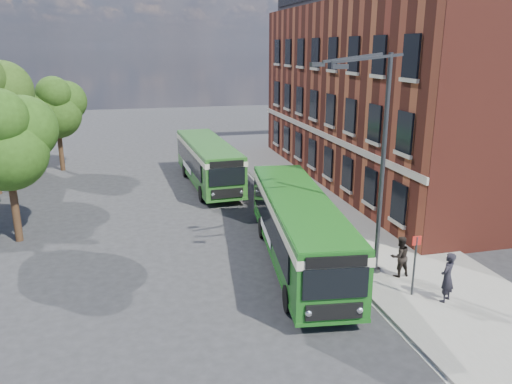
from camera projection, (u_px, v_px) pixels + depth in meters
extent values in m
plane|color=#27272A|center=(244.00, 268.00, 21.58)|extent=(120.00, 120.00, 0.00)
cube|color=gray|center=(326.00, 201.00, 30.64)|extent=(6.00, 48.00, 0.15)
cube|color=beige|center=(278.00, 206.00, 29.94)|extent=(0.12, 48.00, 0.01)
cube|color=maroon|center=(403.00, 95.00, 34.32)|extent=(12.00, 26.00, 12.00)
cube|color=#BCB09F|center=(319.00, 133.00, 33.59)|extent=(0.12, 26.00, 0.35)
cylinder|color=#313336|center=(375.00, 271.00, 20.88)|extent=(0.44, 0.44, 0.30)
cylinder|color=#313336|center=(382.00, 171.00, 19.66)|extent=(0.18, 0.18, 9.00)
cube|color=#313336|center=(367.00, 58.00, 17.61)|extent=(2.58, 0.46, 0.37)
cube|color=#313336|center=(353.00, 58.00, 18.72)|extent=(2.58, 0.46, 0.37)
cube|color=#313336|center=(340.00, 67.00, 16.94)|extent=(0.55, 0.22, 0.16)
cube|color=#313336|center=(317.00, 64.00, 18.95)|extent=(0.55, 0.22, 0.16)
cylinder|color=#313336|center=(414.00, 268.00, 18.62)|extent=(0.08, 0.08, 2.50)
cube|color=red|center=(417.00, 241.00, 18.31)|extent=(0.35, 0.04, 0.35)
cube|color=#1A5B19|center=(298.00, 224.00, 21.65)|extent=(4.01, 12.17, 2.45)
cube|color=#1A5B19|center=(298.00, 252.00, 22.01)|extent=(4.06, 12.22, 0.14)
cube|color=black|center=(268.00, 221.00, 21.76)|extent=(1.38, 10.08, 1.10)
cube|color=black|center=(325.00, 218.00, 22.04)|extent=(1.38, 10.08, 1.10)
cube|color=beige|center=(299.00, 206.00, 21.42)|extent=(4.08, 12.24, 0.32)
cube|color=#1A5B19|center=(299.00, 198.00, 21.32)|extent=(3.90, 12.06, 0.12)
cube|color=black|center=(336.00, 284.00, 15.88)|extent=(2.14, 0.35, 1.05)
cube|color=black|center=(337.00, 262.00, 15.66)|extent=(1.99, 0.34, 0.38)
cube|color=black|center=(334.00, 312.00, 16.15)|extent=(1.89, 0.32, 0.55)
sphere|color=silver|center=(308.00, 313.00, 16.07)|extent=(0.26, 0.26, 0.26)
sphere|color=silver|center=(359.00, 310.00, 16.26)|extent=(0.26, 0.26, 0.26)
cube|color=black|center=(277.00, 183.00, 27.31)|extent=(1.99, 0.34, 0.90)
cube|color=white|center=(266.00, 231.00, 22.64)|extent=(0.45, 3.18, 0.45)
cylinder|color=black|center=(288.00, 299.00, 17.90)|extent=(0.41, 1.03, 1.00)
cylinder|color=black|center=(352.00, 295.00, 18.16)|extent=(0.41, 1.03, 1.00)
cylinder|color=black|center=(262.00, 228.00, 24.90)|extent=(0.41, 1.03, 1.00)
cylinder|color=black|center=(308.00, 226.00, 25.17)|extent=(0.41, 1.03, 1.00)
cube|color=#2A6522|center=(208.00, 160.00, 34.00)|extent=(3.05, 11.11, 2.45)
cube|color=#2A6522|center=(208.00, 178.00, 34.36)|extent=(3.09, 11.15, 0.14)
cube|color=black|center=(188.00, 158.00, 33.89)|extent=(0.54, 9.19, 1.10)
cube|color=black|center=(225.00, 156.00, 34.60)|extent=(0.54, 9.19, 1.10)
cube|color=beige|center=(208.00, 148.00, 33.77)|extent=(3.11, 11.17, 0.32)
cube|color=#2A6522|center=(207.00, 143.00, 33.67)|extent=(2.94, 11.01, 0.12)
cube|color=black|center=(227.00, 177.00, 28.88)|extent=(2.15, 0.19, 1.05)
cube|color=black|center=(227.00, 164.00, 28.66)|extent=(2.00, 0.18, 0.38)
cube|color=black|center=(227.00, 193.00, 29.15)|extent=(1.90, 0.18, 0.55)
sphere|color=silver|center=(213.00, 194.00, 28.93)|extent=(0.26, 0.26, 0.26)
sphere|color=silver|center=(241.00, 192.00, 29.41)|extent=(0.26, 0.26, 0.26)
cube|color=black|center=(193.00, 142.00, 39.02)|extent=(2.00, 0.18, 0.90)
cube|color=white|center=(187.00, 167.00, 34.74)|extent=(0.20, 3.20, 0.45)
cylinder|color=black|center=(202.00, 194.00, 30.64)|extent=(0.33, 1.01, 1.00)
cylinder|color=black|center=(239.00, 191.00, 31.29)|extent=(0.33, 1.01, 1.00)
cylinder|color=black|center=(185.00, 170.00, 36.51)|extent=(0.33, 1.01, 1.00)
cylinder|color=black|center=(216.00, 168.00, 37.17)|extent=(0.33, 1.01, 1.00)
imported|color=black|center=(447.00, 277.00, 18.20)|extent=(0.84, 0.76, 1.91)
imported|color=black|center=(400.00, 256.00, 20.26)|extent=(0.88, 0.70, 1.72)
cylinder|color=#3C2415|center=(15.00, 210.00, 24.14)|extent=(0.36, 0.36, 3.19)
sphere|color=#264A13|center=(7.00, 151.00, 23.33)|extent=(3.77, 3.77, 3.77)
sphere|color=#264A13|center=(23.00, 129.00, 23.77)|extent=(3.19, 3.19, 3.19)
sphere|color=#2B4815|center=(2.00, 91.00, 31.46)|extent=(3.82, 3.82, 3.82)
cylinder|color=#3C2415|center=(61.00, 151.00, 38.16)|extent=(0.36, 0.36, 3.06)
sphere|color=#264513|center=(57.00, 114.00, 37.38)|extent=(3.61, 3.61, 3.61)
sphere|color=#264513|center=(66.00, 101.00, 37.80)|extent=(3.06, 3.06, 3.06)
sphere|color=#264513|center=(46.00, 108.00, 36.62)|extent=(2.78, 2.78, 2.78)
sphere|color=#264513|center=(53.00, 93.00, 36.28)|extent=(2.50, 2.50, 2.50)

